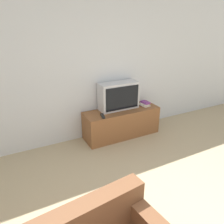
% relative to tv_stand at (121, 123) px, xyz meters
% --- Properties ---
extents(wall_back, '(9.00, 0.06, 2.60)m').
position_rel_tv_stand_xyz_m(wall_back, '(-0.71, 0.29, 1.03)').
color(wall_back, silver).
rests_on(wall_back, ground_plane).
extents(tv_stand, '(1.44, 0.47, 0.53)m').
position_rel_tv_stand_xyz_m(tv_stand, '(0.00, 0.00, 0.00)').
color(tv_stand, brown).
rests_on(tv_stand, ground_plane).
extents(television, '(0.74, 0.30, 0.50)m').
position_rel_tv_stand_xyz_m(television, '(-0.02, 0.09, 0.52)').
color(television, silver).
rests_on(television, tv_stand).
extents(book_stack, '(0.18, 0.22, 0.09)m').
position_rel_tv_stand_xyz_m(book_stack, '(0.50, -0.03, 0.31)').
color(book_stack, silver).
rests_on(book_stack, tv_stand).
extents(remote_on_stand, '(0.09, 0.20, 0.02)m').
position_rel_tv_stand_xyz_m(remote_on_stand, '(-0.45, -0.12, 0.28)').
color(remote_on_stand, black).
rests_on(remote_on_stand, tv_stand).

